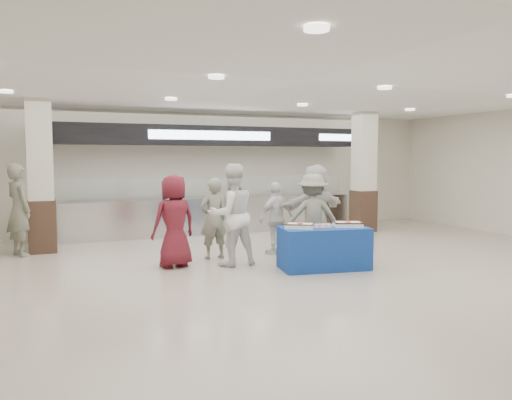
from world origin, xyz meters
name	(u,v)px	position (x,y,z in m)	size (l,w,h in m)	color
ground	(305,279)	(0.00, 0.00, 0.00)	(14.00, 14.00, 0.00)	#BFB4A3
serving_line	(208,189)	(0.00, 5.40, 1.16)	(8.70, 0.85, 2.80)	silver
column_left	(41,180)	(-4.00, 4.20, 1.53)	(0.55, 0.55, 3.20)	#332117
column_right	(364,175)	(4.00, 4.20, 1.53)	(0.55, 0.55, 3.20)	#332117
display_table	(324,248)	(0.68, 0.57, 0.38)	(1.55, 0.78, 0.75)	#164098
sheet_cake_left	(300,225)	(0.24, 0.65, 0.80)	(0.61, 0.59, 0.10)	white
sheet_cake_right	(348,224)	(1.13, 0.49, 0.80)	(0.60, 0.53, 0.10)	white
cupcake_tray	(322,226)	(0.62, 0.56, 0.78)	(0.40, 0.32, 0.06)	#A2A2A7
civilian_maroon	(174,221)	(-1.76, 1.72, 0.84)	(0.82, 0.54, 1.69)	maroon
soldier_a	(213,219)	(-0.87, 2.19, 0.79)	(0.58, 0.38, 1.59)	slate
chef_tall	(232,215)	(-0.75, 1.47, 0.94)	(0.91, 0.71, 1.88)	white
chef_short	(276,218)	(0.48, 2.17, 0.74)	(0.87, 0.36, 1.49)	white
soldier_b	(313,216)	(0.95, 1.48, 0.84)	(1.08, 0.62, 1.68)	slate
civilian_white	(315,208)	(1.34, 2.07, 0.93)	(1.72, 0.55, 1.85)	silver
soldier_bg	(19,210)	(-4.42, 3.94, 0.94)	(0.69, 0.45, 1.88)	slate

